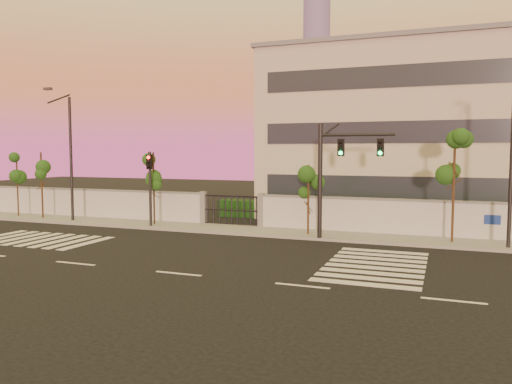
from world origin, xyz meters
TOP-DOWN VIEW (x-y plane):
  - ground at (0.00, 0.00)m, footprint 120.00×120.00m
  - sidewalk at (0.00, 10.50)m, footprint 60.00×3.00m
  - perimeter_wall at (0.10, 12.00)m, footprint 60.00×0.36m
  - hedge_row at (1.17, 14.74)m, footprint 41.00×4.25m
  - institutional_building at (9.00, 21.99)m, footprint 24.40×12.40m
  - distant_skyscraper at (-65.00, 280.00)m, footprint 16.00×16.00m
  - road_markings at (-1.58, 3.76)m, footprint 57.00×7.62m
  - street_tree_a at (-19.02, 10.38)m, footprint 1.30×1.04m
  - street_tree_b at (-16.61, 10.22)m, footprint 1.49×1.19m
  - street_tree_c at (-7.68, 10.43)m, footprint 1.30×1.03m
  - street_tree_d at (2.53, 10.13)m, footprint 1.37×1.09m
  - street_tree_e at (10.06, 10.42)m, footprint 1.61×1.28m
  - traffic_signal_main at (4.19, 9.13)m, footprint 3.94×0.38m
  - traffic_signal_secondary at (-7.53, 9.71)m, footprint 0.37×0.35m
  - streetlight_west at (-13.84, 9.82)m, footprint 0.52×2.11m
  - streetlight_east at (12.56, 9.58)m, footprint 0.51×2.07m

SIDE VIEW (x-z plane):
  - ground at x=0.00m, z-range 0.00..0.00m
  - road_markings at x=-1.58m, z-range 0.00..0.02m
  - sidewalk at x=0.00m, z-range 0.00..0.15m
  - hedge_row at x=1.17m, z-range -0.08..1.72m
  - perimeter_wall at x=0.10m, z-range -0.03..2.17m
  - street_tree_d at x=2.53m, z-range 0.95..4.98m
  - traffic_signal_secondary at x=-7.53m, z-range 0.64..5.41m
  - street_tree_a at x=-19.02m, z-range 1.10..5.77m
  - street_tree_c at x=-7.68m, z-range 1.11..5.84m
  - street_tree_b at x=-16.61m, z-range 1.12..5.84m
  - traffic_signal_main at x=4.19m, z-range 0.82..7.06m
  - street_tree_e at x=10.06m, z-range 1.38..7.27m
  - streetlight_east at x=12.56m, z-range 0.35..8.94m
  - streetlight_west at x=-13.84m, z-range 0.35..9.13m
  - institutional_building at x=9.00m, z-range 0.03..12.28m
  - distant_skyscraper at x=-65.00m, z-range 2.98..120.98m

